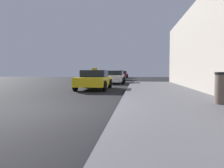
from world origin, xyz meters
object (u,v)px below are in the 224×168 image
trash_bin (224,88)px  car_yellow (94,80)px  car_red (122,74)px  car_black (123,74)px  car_silver (117,75)px  car_white (114,77)px

trash_bin → car_yellow: (-5.58, 6.89, -0.02)m
car_red → trash_bin: bearing=99.5°
car_yellow → car_black: car_yellow is taller
car_silver → car_red: bearing=-90.6°
car_white → car_silver: bearing=-86.5°
trash_bin → car_yellow: car_yellow is taller
car_silver → car_red: size_ratio=0.97×
car_yellow → car_red: (0.16, 25.56, 0.00)m
car_white → car_black: bearing=-88.1°
car_yellow → trash_bin: bearing=129.0°
car_white → car_black: (-0.90, 27.65, 0.00)m
trash_bin → car_silver: size_ratio=0.24×
trash_bin → car_yellow: size_ratio=0.24×
car_silver → car_red: car_red is taller
trash_bin → car_white: 14.98m
trash_bin → car_silver: car_silver is taller
car_yellow → car_black: (-0.28, 34.89, -0.00)m
trash_bin → car_red: car_red is taller
car_white → car_red: 18.33m
car_red → car_black: bearing=-87.3°
car_black → trash_bin: bearing=98.0°
car_red → car_black: (-0.45, 9.33, -0.00)m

